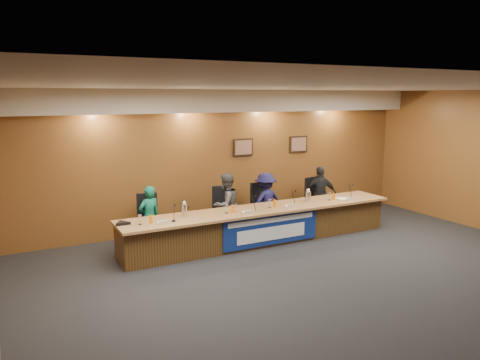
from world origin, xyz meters
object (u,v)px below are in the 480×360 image
at_px(dais_body, 261,226).
at_px(banner, 272,229).
at_px(speakerphone, 122,223).
at_px(panelist_b, 226,205).
at_px(panelist_d, 320,194).
at_px(carafe_right, 308,197).
at_px(office_chair_a, 148,224).
at_px(panelist_c, 266,202).
at_px(office_chair_d, 317,202).
at_px(carafe_left, 184,210).
at_px(office_chair_c, 263,209).
at_px(panelist_a, 149,217).
at_px(office_chair_b, 224,214).

distance_m(dais_body, banner, 0.42).
bearing_deg(speakerphone, panelist_b, 15.71).
bearing_deg(panelist_d, speakerphone, 29.77).
distance_m(panelist_b, carafe_right, 1.82).
distance_m(panelist_d, office_chair_a, 4.30).
bearing_deg(panelist_d, panelist_c, 21.95).
bearing_deg(office_chair_d, panelist_c, 173.43).
distance_m(banner, office_chair_a, 2.53).
height_order(carafe_left, speakerphone, carafe_left).
xyz_separation_m(panelist_b, panelist_d, (2.56, 0.00, -0.02)).
bearing_deg(office_chair_c, dais_body, -126.14).
xyz_separation_m(panelist_b, panelist_c, (1.01, 0.00, -0.03)).
bearing_deg(speakerphone, office_chair_a, 47.82).
distance_m(dais_body, office_chair_d, 2.26).
xyz_separation_m(panelist_b, office_chair_c, (1.01, 0.10, -0.22)).
distance_m(banner, carafe_right, 1.34).
distance_m(carafe_left, speakerphone, 1.21).
distance_m(panelist_c, carafe_left, 2.36).
xyz_separation_m(panelist_a, office_chair_b, (1.73, 0.10, -0.16)).
distance_m(dais_body, office_chair_c, 1.00).
bearing_deg(banner, panelist_d, 28.71).
distance_m(panelist_b, carafe_left, 1.43).
relative_size(panelist_a, office_chair_b, 2.68).
relative_size(dais_body, speakerphone, 18.75).
relative_size(panelist_c, speakerphone, 4.19).
bearing_deg(carafe_right, panelist_c, 130.96).
relative_size(dais_body, office_chair_d, 12.50).
bearing_deg(panelist_b, panelist_c, 160.17).
xyz_separation_m(banner, carafe_right, (1.18, 0.41, 0.49)).
relative_size(dais_body, carafe_left, 23.37).
distance_m(panelist_a, carafe_left, 0.88).
bearing_deg(panelist_c, panelist_d, 171.62).
bearing_deg(office_chair_a, banner, -16.12).
height_order(office_chair_b, carafe_right, carafe_right).
xyz_separation_m(panelist_c, office_chair_c, (0.00, 0.10, -0.19)).
height_order(office_chair_d, speakerphone, speakerphone).
bearing_deg(office_chair_b, banner, -59.05).
bearing_deg(office_chair_b, panelist_b, -79.68).
relative_size(banner, carafe_right, 9.47).
distance_m(office_chair_a, carafe_right, 3.51).
xyz_separation_m(carafe_left, carafe_right, (2.89, -0.05, -0.01)).
distance_m(dais_body, office_chair_b, 0.96).
xyz_separation_m(panelist_d, office_chair_b, (-2.56, 0.10, -0.21)).
xyz_separation_m(panelist_d, office_chair_c, (-1.55, 0.10, -0.21)).
height_order(panelist_c, office_chair_a, panelist_c).
height_order(panelist_b, office_chair_c, panelist_b).
bearing_deg(banner, carafe_left, 165.07).
relative_size(panelist_b, panelist_d, 1.02).
xyz_separation_m(panelist_d, carafe_left, (-3.80, -0.69, 0.19)).
bearing_deg(office_chair_c, panelist_c, -93.10).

